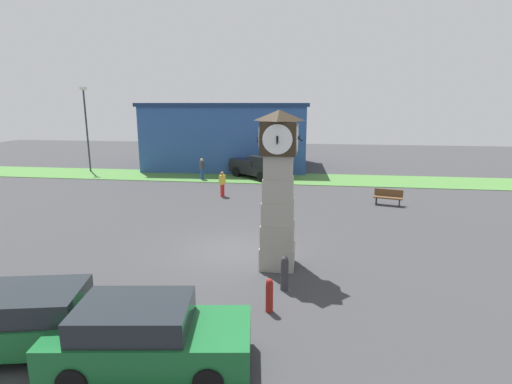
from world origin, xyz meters
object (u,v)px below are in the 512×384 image
object	(u,v)px
bollard_mid_row	(269,295)
car_near_tower	(41,319)
car_by_building	(147,335)
pedestrian_near_bench	(222,182)
clock_tower	(278,190)
bollard_near_tower	(284,273)
bench	(388,196)
pickup_truck	(258,166)
street_lamp_near_road	(86,124)
pedestrian_crossing_lot	(202,168)

from	to	relation	value
bollard_mid_row	car_near_tower	bearing A→B (deg)	-154.43
car_by_building	pedestrian_near_bench	size ratio (longest dim) A/B	2.92
clock_tower	bollard_mid_row	xyz separation A→B (m)	(0.05, -3.28, -2.32)
bollard_near_tower	bench	world-z (taller)	bollard_near_tower
bollard_mid_row	car_near_tower	world-z (taller)	car_near_tower
clock_tower	bench	xyz separation A→B (m)	(5.63, 9.75, -2.31)
bollard_near_tower	pedestrian_near_bench	world-z (taller)	pedestrian_near_bench
pedestrian_near_bench	car_near_tower	bearing A→B (deg)	-92.81
pickup_truck	street_lamp_near_road	world-z (taller)	street_lamp_near_road
pickup_truck	bollard_near_tower	bearing A→B (deg)	-79.89
bench	pedestrian_crossing_lot	xyz separation A→B (m)	(-12.80, 6.07, 0.42)
car_near_tower	pickup_truck	xyz separation A→B (m)	(2.19, 22.83, 0.14)
pedestrian_crossing_lot	pedestrian_near_bench	bearing A→B (deg)	-62.27
bollard_mid_row	pickup_truck	world-z (taller)	pickup_truck
pickup_truck	pedestrian_near_bench	bearing A→B (deg)	-102.08
car_by_building	bench	xyz separation A→B (m)	(8.04, 15.82, -0.27)
bollard_near_tower	pedestrian_crossing_lot	size ratio (longest dim) A/B	0.69
clock_tower	pedestrian_crossing_lot	world-z (taller)	clock_tower
pedestrian_crossing_lot	street_lamp_near_road	xyz separation A→B (m)	(-10.56, 2.32, 3.10)
bollard_mid_row	pedestrian_crossing_lot	size ratio (longest dim) A/B	0.61
car_near_tower	pedestrian_crossing_lot	world-z (taller)	pedestrian_crossing_lot
street_lamp_near_road	pedestrian_crossing_lot	bearing A→B (deg)	-12.37
pedestrian_crossing_lot	bollard_near_tower	bearing A→B (deg)	-66.88
pedestrian_crossing_lot	street_lamp_near_road	world-z (taller)	street_lamp_near_road
street_lamp_near_road	pickup_truck	bearing A→B (deg)	-4.23
car_by_building	street_lamp_near_road	world-z (taller)	street_lamp_near_road
pedestrian_crossing_lot	street_lamp_near_road	distance (m)	11.25
car_near_tower	pedestrian_crossing_lot	size ratio (longest dim) A/B	2.93
bollard_near_tower	bollard_mid_row	bearing A→B (deg)	-103.10
car_by_building	pedestrian_crossing_lot	distance (m)	22.40
bollard_mid_row	street_lamp_near_road	world-z (taller)	street_lamp_near_road
bollard_near_tower	car_near_tower	xyz separation A→B (m)	(-5.57, -3.93, 0.21)
clock_tower	bollard_near_tower	distance (m)	2.95
car_near_tower	pedestrian_near_bench	xyz separation A→B (m)	(0.80, 16.32, 0.12)
pedestrian_crossing_lot	clock_tower	bearing A→B (deg)	-65.63
bollard_near_tower	car_by_building	world-z (taller)	car_by_building
bollard_mid_row	street_lamp_near_road	size ratio (longest dim) A/B	0.14
bollard_near_tower	street_lamp_near_road	world-z (taller)	street_lamp_near_road
clock_tower	street_lamp_near_road	distance (m)	25.39
pedestrian_crossing_lot	bollard_mid_row	bearing A→B (deg)	-69.31
bollard_near_tower	pickup_truck	size ratio (longest dim) A/B	0.23
car_near_tower	clock_tower	bearing A→B (deg)	48.10
car_by_building	bollard_mid_row	bearing A→B (deg)	48.62
clock_tower	car_by_building	world-z (taller)	clock_tower
car_near_tower	bench	world-z (taller)	car_near_tower
car_by_building	pedestrian_crossing_lot	bearing A→B (deg)	102.26
car_by_building	pedestrian_near_bench	world-z (taller)	pedestrian_near_bench
car_near_tower	street_lamp_near_road	bearing A→B (deg)	117.67
car_by_building	street_lamp_near_road	size ratio (longest dim) A/B	0.66
bench	bollard_near_tower	bearing A→B (deg)	-114.35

